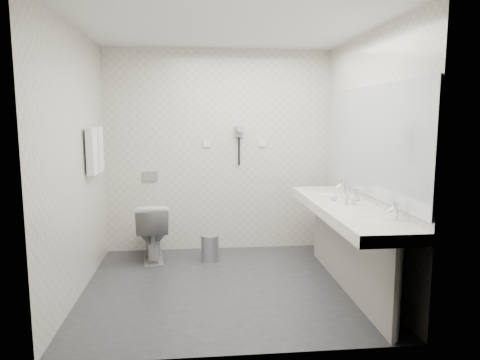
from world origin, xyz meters
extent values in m
plane|color=#2A2A2F|center=(0.00, 0.00, 0.00)|extent=(2.80, 2.80, 0.00)
plane|color=silver|center=(0.00, 0.00, 2.50)|extent=(2.80, 2.80, 0.00)
plane|color=beige|center=(0.00, 1.30, 1.25)|extent=(2.80, 0.00, 2.80)
plane|color=beige|center=(0.00, -1.30, 1.25)|extent=(2.80, 0.00, 2.80)
plane|color=beige|center=(-1.40, 0.00, 1.25)|extent=(0.00, 2.60, 2.60)
plane|color=beige|center=(1.40, 0.00, 1.25)|extent=(0.00, 2.60, 2.60)
cube|color=silver|center=(1.12, -0.20, 0.80)|extent=(0.55, 2.20, 0.10)
cube|color=gray|center=(1.15, -0.20, 0.38)|extent=(0.03, 2.15, 0.75)
cylinder|color=silver|center=(1.18, -1.24, 0.38)|extent=(0.06, 0.06, 0.75)
cylinder|color=silver|center=(1.18, 0.84, 0.38)|extent=(0.06, 0.06, 0.75)
cube|color=#B2BCC6|center=(1.39, -0.20, 1.45)|extent=(0.02, 2.20, 1.05)
ellipsoid|color=silver|center=(1.12, -0.85, 0.83)|extent=(0.40, 0.31, 0.05)
ellipsoid|color=silver|center=(1.12, 0.45, 0.83)|extent=(0.40, 0.31, 0.05)
cylinder|color=silver|center=(1.32, -0.85, 0.92)|extent=(0.04, 0.04, 0.15)
cylinder|color=silver|center=(1.32, 0.45, 0.92)|extent=(0.04, 0.04, 0.15)
imported|color=silver|center=(1.20, -0.23, 0.90)|extent=(0.04, 0.04, 0.09)
imported|color=silver|center=(1.08, 0.02, 0.89)|extent=(0.09, 0.09, 0.09)
imported|color=silver|center=(1.13, -0.20, 0.91)|extent=(0.04, 0.04, 0.11)
cylinder|color=silver|center=(1.31, 0.00, 0.90)|extent=(0.07, 0.07, 0.10)
cylinder|color=silver|center=(1.27, 0.19, 0.90)|extent=(0.05, 0.05, 0.10)
imported|color=silver|center=(-0.81, 0.92, 0.34)|extent=(0.45, 0.71, 0.68)
cube|color=#B2B5BA|center=(-0.85, 1.29, 0.95)|extent=(0.18, 0.02, 0.12)
cylinder|color=#B2B5BA|center=(-0.14, 0.81, 0.15)|extent=(0.26, 0.26, 0.29)
cylinder|color=#B2B5BA|center=(-0.14, 0.81, 0.30)|extent=(0.21, 0.21, 0.02)
cylinder|color=silver|center=(-1.35, 0.55, 1.55)|extent=(0.02, 0.62, 0.02)
cube|color=white|center=(-1.34, 0.41, 1.33)|extent=(0.07, 0.24, 0.48)
cube|color=white|center=(-1.34, 0.69, 1.33)|extent=(0.07, 0.24, 0.48)
cube|color=gray|center=(0.25, 1.27, 1.50)|extent=(0.10, 0.04, 0.14)
cylinder|color=gray|center=(0.25, 1.20, 1.53)|extent=(0.08, 0.14, 0.08)
cylinder|color=black|center=(0.25, 1.26, 1.25)|extent=(0.02, 0.02, 0.35)
cube|color=silver|center=(-0.15, 1.29, 1.35)|extent=(0.09, 0.02, 0.09)
cube|color=silver|center=(0.55, 1.29, 1.35)|extent=(0.09, 0.02, 0.09)
camera|label=1|loc=(-0.29, -4.22, 1.68)|focal=33.13mm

